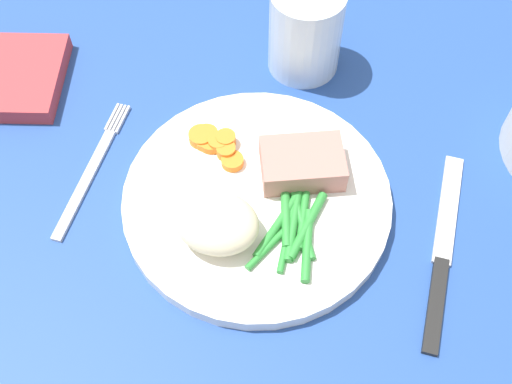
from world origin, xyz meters
TOP-DOWN VIEW (x-y plane):
  - dining_table at (0.00, 0.00)cm, footprint 120.00×90.00cm
  - dinner_plate at (2.27, -0.30)cm, footprint 25.13×25.13cm
  - meat_portion at (5.66, 3.66)cm, footprint 9.01×7.59cm
  - mashed_potatoes at (0.01, -4.82)cm, footprint 7.48×6.16cm
  - carrot_slices at (-3.19, 4.36)cm, footprint 6.06×4.40cm
  - green_beans at (6.37, -2.38)cm, footprint 5.80×10.91cm
  - fork at (-14.40, -0.56)cm, footprint 1.44×16.60cm
  - knife at (19.85, -0.59)cm, footprint 1.70×20.50cm
  - water_glass at (2.31, 18.91)cm, footprint 7.70×7.70cm
  - napkin at (-27.22, 7.78)cm, footprint 13.23×13.59cm

SIDE VIEW (x-z plane):
  - dining_table at x=0.00cm, z-range 0.00..2.00cm
  - knife at x=19.85cm, z-range 1.88..2.52cm
  - fork at x=-14.40cm, z-range 2.00..2.40cm
  - dinner_plate at x=2.27cm, z-range 2.00..3.60cm
  - napkin at x=-27.22cm, z-range 2.00..3.87cm
  - green_beans at x=6.37cm, z-range 3.55..4.42cm
  - carrot_slices at x=-3.19cm, z-range 3.47..4.75cm
  - meat_portion at x=5.66cm, z-range 3.60..6.32cm
  - mashed_potatoes at x=0.01cm, z-range 3.60..7.46cm
  - water_glass at x=2.31cm, z-range 1.27..10.93cm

